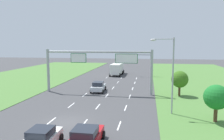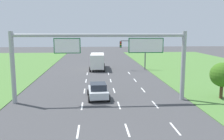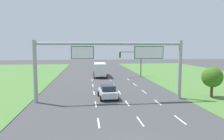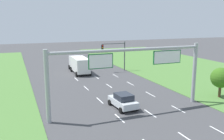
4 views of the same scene
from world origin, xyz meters
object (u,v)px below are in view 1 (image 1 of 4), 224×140
Objects in this scene: street_lamp at (169,69)px; roadside_tree_near at (216,97)px; sign_gantry at (99,63)px; car_lead_silver at (41,139)px; car_mid_lane at (98,87)px; roadside_tree_mid at (180,79)px; car_near_red at (86,137)px; box_truck at (117,69)px; traffic_light_mast at (144,61)px.

street_lamp is 2.23× the size of roadside_tree_near.
car_lead_silver is at bearing -90.32° from sign_gantry.
car_mid_lane is 4.23m from sign_gantry.
street_lamp reaches higher than roadside_tree_mid.
roadside_tree_near reaches higher than car_mid_lane.
car_mid_lane is (-3.53, 19.41, 0.05)m from car_near_red.
roadside_tree_near is at bearing -64.21° from box_truck.
street_lamp is (6.86, 9.27, 4.30)m from car_near_red.
car_near_red is at bearing -126.50° from street_lamp.
street_lamp is at bearing -104.79° from roadside_tree_mid.
car_mid_lane is at bearing 135.70° from street_lamp.
traffic_light_mast is (6.60, 39.37, 3.07)m from car_lead_silver.
street_lamp reaches higher than box_truck.
sign_gantry is at bearing 88.62° from car_lead_silver.
roadside_tree_mid is at bearing 100.43° from roadside_tree_near.
box_truck is (-3.32, 39.79, 0.83)m from car_near_red.
street_lamp is 9.74m from roadside_tree_mid.
roadside_tree_near is at bearing -42.27° from car_mid_lane.
street_lamp is (9.93, -9.04, 0.19)m from sign_gantry.
roadside_tree_mid is (5.84, -20.20, -1.32)m from traffic_light_mast.
car_mid_lane is 20.60m from traffic_light_mast.
box_truck is at bearing 114.24° from roadside_tree_near.
box_truck is 0.48× the size of sign_gantry.
sign_gantry is (0.46, -1.10, 4.06)m from car_mid_lane.
sign_gantry is at bearing 142.63° from roadside_tree_near.
sign_gantry is at bearing -87.79° from box_truck.
car_near_red is 1.17× the size of roadside_tree_near.
box_truck is at bearing 169.71° from traffic_light_mast.
traffic_light_mast is 32.23m from roadside_tree_near.
street_lamp reaches higher than car_near_red.
sign_gantry is 21.30m from traffic_light_mast.
car_lead_silver is 16.70m from roadside_tree_near.
roadside_tree_near reaches higher than car_lead_silver.
box_truck is 2.16× the size of roadside_tree_near.
street_lamp is at bearing 53.53° from car_near_red.
car_near_red is 19.73m from car_mid_lane.
car_lead_silver is at bearing -150.63° from roadside_tree_near.
roadside_tree_mid is at bearing 75.21° from street_lamp.
street_lamp reaches higher than car_mid_lane.
box_truck reaches higher than car_lead_silver.
sign_gantry is at bearing 137.70° from street_lamp.
box_truck reaches higher than car_near_red.
roadside_tree_mid reaches higher than car_mid_lane.
traffic_light_mast is at bearing 79.43° from car_lead_silver.
car_lead_silver is 40.60m from box_truck.
roadside_tree_near reaches higher than car_near_red.
sign_gantry is 4.52× the size of roadside_tree_near.
street_lamp is 5.45m from roadside_tree_near.
car_lead_silver is 19.55m from sign_gantry.
traffic_light_mast is 0.66× the size of street_lamp.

